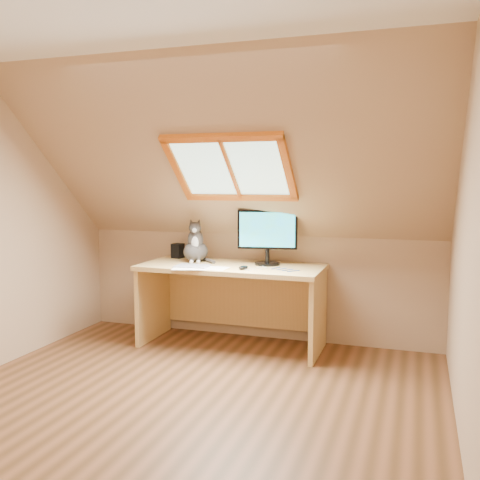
% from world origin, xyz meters
% --- Properties ---
extents(ground, '(3.50, 3.50, 0.00)m').
position_xyz_m(ground, '(0.00, 0.00, 0.00)').
color(ground, brown).
rests_on(ground, ground).
extents(room_shell, '(3.52, 3.52, 2.41)m').
position_xyz_m(room_shell, '(0.00, -0.09, 1.43)').
color(room_shell, tan).
rests_on(room_shell, ground).
extents(desk, '(1.66, 0.72, 0.76)m').
position_xyz_m(desk, '(-0.12, 1.45, 0.53)').
color(desk, '#DAB167').
rests_on(desk, ground).
extents(monitor, '(0.54, 0.23, 0.50)m').
position_xyz_m(monitor, '(0.19, 1.50, 1.04)').
color(monitor, black).
rests_on(monitor, desk).
extents(cat, '(0.30, 0.33, 0.41)m').
position_xyz_m(cat, '(-0.50, 1.46, 0.90)').
color(cat, '#494340').
rests_on(cat, desk).
extents(desk_speaker, '(0.12, 0.12, 0.14)m').
position_xyz_m(desk_speaker, '(-0.77, 1.63, 0.83)').
color(desk_speaker, black).
rests_on(desk_speaker, desk).
extents(graphics_tablet, '(0.31, 0.23, 0.01)m').
position_xyz_m(graphics_tablet, '(-0.41, 1.18, 0.76)').
color(graphics_tablet, '#B2B2B7').
rests_on(graphics_tablet, desk).
extents(mouse, '(0.10, 0.12, 0.03)m').
position_xyz_m(mouse, '(0.06, 1.19, 0.77)').
color(mouse, black).
rests_on(mouse, desk).
extents(papers, '(0.35, 0.30, 0.01)m').
position_xyz_m(papers, '(-0.31, 1.12, 0.76)').
color(papers, white).
rests_on(papers, desk).
extents(cables, '(0.51, 0.26, 0.01)m').
position_xyz_m(cables, '(0.31, 1.26, 0.76)').
color(cables, silver).
rests_on(cables, desk).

